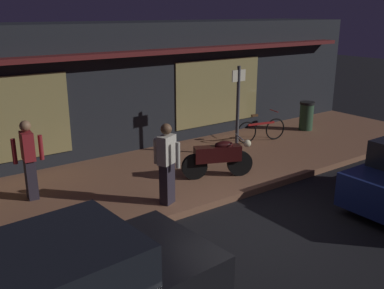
% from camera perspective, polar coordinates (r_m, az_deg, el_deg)
% --- Properties ---
extents(ground_plane, '(60.00, 60.00, 0.00)m').
position_cam_1_polar(ground_plane, '(8.50, 7.88, -10.39)').
color(ground_plane, black).
extents(sidewalk_slab, '(18.00, 4.00, 0.15)m').
position_cam_1_polar(sidewalk_slab, '(10.63, -3.29, -4.04)').
color(sidewalk_slab, brown).
rests_on(sidewalk_slab, ground_plane).
extents(storefront_building, '(18.00, 3.30, 3.60)m').
position_cam_1_polar(storefront_building, '(13.08, -11.52, 7.51)').
color(storefront_building, black).
rests_on(storefront_building, ground_plane).
extents(motorcycle, '(1.61, 0.85, 0.97)m').
position_cam_1_polar(motorcycle, '(10.16, 3.54, -1.64)').
color(motorcycle, black).
rests_on(motorcycle, sidewalk_slab).
extents(bicycle_parked, '(1.63, 0.48, 0.91)m').
position_cam_1_polar(bicycle_parked, '(13.15, 9.01, 1.91)').
color(bicycle_parked, black).
rests_on(bicycle_parked, sidewalk_slab).
extents(person_photographer, '(0.62, 0.40, 1.67)m').
position_cam_1_polar(person_photographer, '(9.46, -20.57, -1.71)').
color(person_photographer, '#28232D').
rests_on(person_photographer, sidewalk_slab).
extents(person_bystander, '(0.44, 0.60, 1.67)m').
position_cam_1_polar(person_bystander, '(8.65, -3.31, -2.34)').
color(person_bystander, '#28232D').
rests_on(person_bystander, sidewalk_slab).
extents(sign_post, '(0.44, 0.09, 2.40)m').
position_cam_1_polar(sign_post, '(11.59, 6.02, 5.08)').
color(sign_post, '#47474C').
rests_on(sign_post, sidewalk_slab).
extents(trash_bin, '(0.48, 0.48, 0.93)m').
position_cam_1_polar(trash_bin, '(14.77, 14.73, 3.67)').
color(trash_bin, '#2D4C33').
rests_on(trash_bin, sidewalk_slab).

